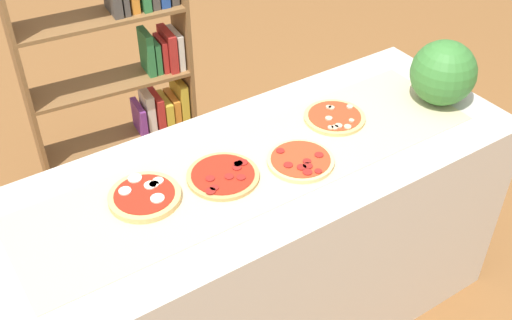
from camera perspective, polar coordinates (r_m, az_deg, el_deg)
The scene contains 8 objects.
counter at distance 2.51m, azimuth -0.00°, elevation -8.44°, with size 2.03×0.75×0.90m, color beige.
parchment_paper at distance 2.21m, azimuth -0.00°, elevation -0.39°, with size 1.73×0.45×0.00m, color beige.
pizza_mozzarella_0 at distance 2.09m, azimuth -10.15°, elevation -3.28°, with size 0.24×0.24×0.03m.
pizza_pepperoni_1 at distance 2.15m, azimuth -3.03°, elevation -1.44°, with size 0.25×0.25×0.02m.
pizza_pepperoni_2 at distance 2.21m, azimuth 4.10°, elevation -0.06°, with size 0.24×0.24×0.02m.
pizza_mushroom_3 at distance 2.45m, azimuth 7.20°, elevation 3.90°, with size 0.24×0.24×0.02m.
watermelon at distance 2.58m, azimuth 16.77°, elevation 7.65°, with size 0.26×0.26×0.26m, color #387A33.
bookshelf at distance 3.16m, azimuth -11.26°, elevation 7.53°, with size 0.82×0.30×1.39m.
Camera 1 is at (-0.95, -1.44, 2.28)m, focal length 43.72 mm.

